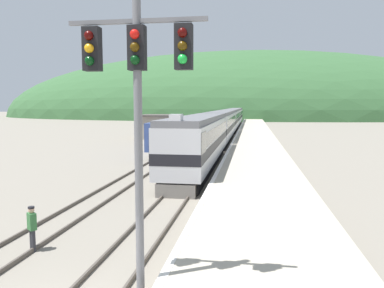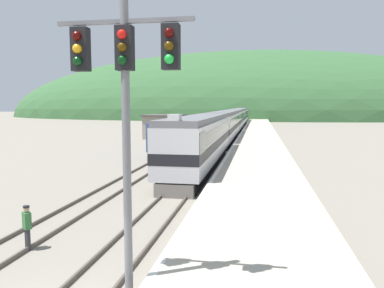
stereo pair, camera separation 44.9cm
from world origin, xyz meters
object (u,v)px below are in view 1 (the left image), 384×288
(carriage_fourth, at_px, (236,116))
(signal_mast_main, at_px, (137,90))
(carriage_third, at_px, (231,119))
(siding_train, at_px, (196,127))
(track_worker, at_px, (32,226))
(carriage_second, at_px, (222,125))
(express_train_lead_car, at_px, (200,140))

(carriage_fourth, xyz_separation_m, signal_mast_main, (1.44, -90.75, 3.15))
(carriage_third, relative_size, siding_train, 0.49)
(track_worker, bearing_deg, carriage_second, 85.11)
(express_train_lead_car, relative_size, carriage_second, 0.88)
(carriage_third, xyz_separation_m, signal_mast_main, (1.44, -67.13, 3.15))
(carriage_second, bearing_deg, express_train_lead_car, -90.00)
(track_worker, bearing_deg, carriage_third, 86.91)
(track_worker, bearing_deg, express_train_lead_car, 79.03)
(siding_train, bearing_deg, express_train_lead_car, -81.11)
(carriage_third, xyz_separation_m, carriage_fourth, (0.00, 23.61, 0.00))
(siding_train, xyz_separation_m, signal_mast_main, (5.55, -47.26, 3.68))
(siding_train, distance_m, signal_mast_main, 47.72)
(carriage_third, bearing_deg, carriage_second, -90.00)
(carriage_fourth, bearing_deg, express_train_lead_car, -90.00)
(siding_train, bearing_deg, carriage_fourth, 84.60)
(track_worker, bearing_deg, carriage_fourth, 87.74)
(carriage_second, bearing_deg, siding_train, 137.70)
(carriage_second, xyz_separation_m, signal_mast_main, (1.44, -43.52, 3.15))
(express_train_lead_car, xyz_separation_m, signal_mast_main, (1.44, -20.99, 3.14))
(carriage_fourth, bearing_deg, track_worker, -92.26)
(carriage_second, xyz_separation_m, siding_train, (-4.11, 3.74, -0.53))
(express_train_lead_car, height_order, signal_mast_main, signal_mast_main)
(carriage_third, height_order, siding_train, carriage_third)
(signal_mast_main, distance_m, track_worker, 7.41)
(express_train_lead_car, height_order, siding_train, express_train_lead_car)
(carriage_fourth, bearing_deg, carriage_second, -90.00)
(carriage_third, bearing_deg, carriage_fourth, 90.00)
(carriage_third, height_order, signal_mast_main, signal_mast_main)
(carriage_fourth, bearing_deg, siding_train, -95.40)
(express_train_lead_car, bearing_deg, track_worker, -100.97)
(carriage_third, xyz_separation_m, siding_train, (-4.11, -19.87, -0.53))
(carriage_second, relative_size, signal_mast_main, 2.86)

